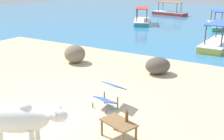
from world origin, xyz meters
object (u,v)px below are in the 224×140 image
(deck_chair_far, at_px, (109,93))
(boat_green, at_px, (218,24))
(boat_teal, at_px, (142,20))
(cow, at_px, (16,119))
(boat_red, at_px, (169,12))
(boat_yellow, at_px, (218,42))
(bottle, at_px, (127,116))
(low_bench_table, at_px, (119,125))

(deck_chair_far, distance_m, boat_green, 15.36)
(boat_teal, bearing_deg, deck_chair_far, -2.25)
(boat_teal, bearing_deg, cow, -6.90)
(boat_red, relative_size, boat_yellow, 1.04)
(deck_chair_far, distance_m, boat_yellow, 8.96)
(cow, height_order, boat_yellow, boat_yellow)
(cow, distance_m, bottle, 2.20)
(cow, bearing_deg, boat_red, 77.15)
(low_bench_table, distance_m, boat_yellow, 10.15)
(boat_yellow, relative_size, boat_green, 0.96)
(boat_teal, relative_size, boat_green, 0.99)
(boat_yellow, height_order, boat_green, same)
(boat_yellow, bearing_deg, boat_teal, 53.35)
(low_bench_table, xyz_separation_m, boat_teal, (-7.20, 15.66, -0.09))
(bottle, relative_size, boat_teal, 0.08)
(bottle, distance_m, boat_red, 23.75)
(cow, bearing_deg, boat_green, 63.19)
(cow, bearing_deg, boat_teal, 81.56)
(low_bench_table, relative_size, deck_chair_far, 0.98)
(low_bench_table, distance_m, boat_red, 23.79)
(cow, xyz_separation_m, bottle, (1.63, 1.47, -0.15))
(boat_teal, xyz_separation_m, boat_red, (-0.32, 6.92, 0.00))
(bottle, xyz_separation_m, boat_red, (-7.65, 22.48, -0.27))
(cow, bearing_deg, bottle, 15.21)
(boat_yellow, bearing_deg, deck_chair_far, 175.78)
(cow, xyz_separation_m, boat_red, (-6.03, 23.95, -0.42))
(deck_chair_far, relative_size, boat_yellow, 0.24)
(low_bench_table, relative_size, boat_yellow, 0.23)
(boat_red, bearing_deg, boat_green, 148.28)
(boat_red, distance_m, boat_yellow, 14.44)
(deck_chair_far, bearing_deg, cow, 4.58)
(bottle, bearing_deg, boat_yellow, 91.64)
(bottle, distance_m, boat_yellow, 10.06)
(bottle, relative_size, boat_green, 0.08)
(boat_red, height_order, boat_yellow, same)
(deck_chair_far, bearing_deg, low_bench_table, 54.24)
(low_bench_table, bearing_deg, deck_chair_far, 146.76)
(cow, height_order, bottle, cow)
(bottle, distance_m, deck_chair_far, 1.63)
(boat_yellow, bearing_deg, bottle, -177.00)
(cow, height_order, boat_red, boat_red)
(cow, distance_m, low_bench_table, 2.05)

